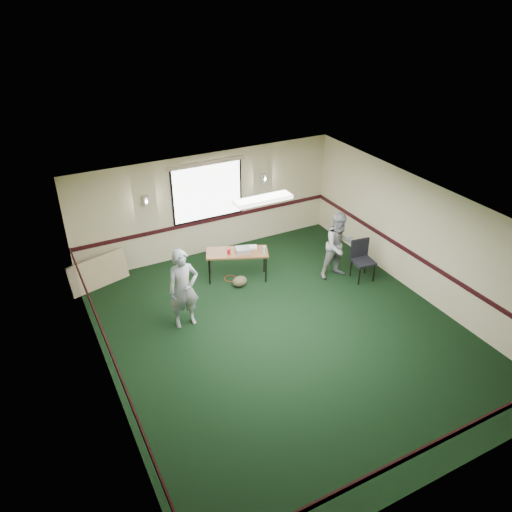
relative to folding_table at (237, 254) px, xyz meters
name	(u,v)px	position (x,y,z in m)	size (l,w,h in m)	color
ground	(285,334)	(-0.06, -2.41, -0.68)	(8.00, 8.00, 0.00)	black
room_shell	(239,225)	(-0.06, -0.29, 0.90)	(8.00, 8.02, 8.00)	beige
folding_table	(237,254)	(0.00, 0.00, 0.00)	(1.58, 1.11, 0.73)	brown
projector	(243,250)	(0.12, -0.07, 0.11)	(0.33, 0.27, 0.11)	#92939A
game_console	(252,247)	(0.41, -0.01, 0.08)	(0.21, 0.17, 0.05)	white
red_cup	(229,251)	(-0.21, 0.00, 0.12)	(0.09, 0.09, 0.13)	#BA0C14
water_bottle	(264,250)	(0.53, -0.38, 0.15)	(0.06, 0.06, 0.19)	#89C4E1
duffel_bag	(240,281)	(-0.11, -0.35, -0.55)	(0.36, 0.27, 0.26)	#4D4A2C
cable_coil	(230,278)	(-0.17, 0.04, -0.67)	(0.30, 0.30, 0.02)	#B83617
folded_table	(99,272)	(-3.06, 1.19, -0.31)	(1.45, 0.06, 0.75)	tan
conference_chair	(362,256)	(2.69, -1.33, -0.11)	(0.53, 0.55, 0.98)	black
person_left	(184,289)	(-1.76, -1.14, 0.20)	(0.64, 0.42, 1.77)	#38587B
person_right	(339,246)	(2.21, -1.03, 0.17)	(0.82, 0.64, 1.69)	#7491B5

